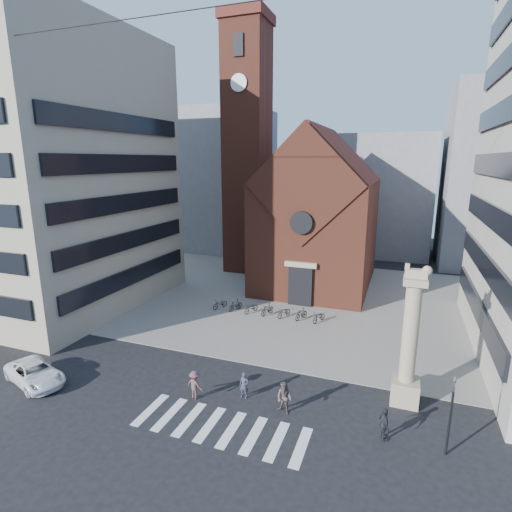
{
  "coord_description": "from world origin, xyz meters",
  "views": [
    {
      "loc": [
        9.02,
        -20.28,
        14.34
      ],
      "look_at": [
        -1.44,
        8.0,
        7.05
      ],
      "focal_mm": 28.0,
      "sensor_mm": 36.0,
      "label": 1
    }
  ],
  "objects_px": {
    "lion_column": "(409,350)",
    "traffic_light": "(451,414)",
    "scooter_0": "(220,304)",
    "pedestrian_2": "(384,424)",
    "white_car": "(35,373)",
    "pedestrian_1": "(284,398)",
    "pedestrian_0": "(244,385)"
  },
  "relations": [
    {
      "from": "pedestrian_0",
      "to": "pedestrian_1",
      "type": "bearing_deg",
      "value": -9.64
    },
    {
      "from": "traffic_light",
      "to": "pedestrian_2",
      "type": "xyz_separation_m",
      "value": [
        -3.0,
        0.06,
        -1.37
      ]
    },
    {
      "from": "traffic_light",
      "to": "pedestrian_2",
      "type": "relative_size",
      "value": 2.34
    },
    {
      "from": "pedestrian_2",
      "to": "scooter_0",
      "type": "relative_size",
      "value": 1.01
    },
    {
      "from": "pedestrian_0",
      "to": "scooter_0",
      "type": "xyz_separation_m",
      "value": [
        -7.89,
        13.21,
        -0.3
      ]
    },
    {
      "from": "lion_column",
      "to": "pedestrian_1",
      "type": "height_order",
      "value": "lion_column"
    },
    {
      "from": "traffic_light",
      "to": "scooter_0",
      "type": "distance_m",
      "value": 23.98
    },
    {
      "from": "traffic_light",
      "to": "pedestrian_0",
      "type": "height_order",
      "value": "traffic_light"
    },
    {
      "from": "pedestrian_0",
      "to": "scooter_0",
      "type": "bearing_deg",
      "value": 124.45
    },
    {
      "from": "pedestrian_0",
      "to": "pedestrian_1",
      "type": "xyz_separation_m",
      "value": [
        2.76,
        -0.65,
        0.15
      ]
    },
    {
      "from": "pedestrian_1",
      "to": "white_car",
      "type": "bearing_deg",
      "value": -154.12
    },
    {
      "from": "traffic_light",
      "to": "pedestrian_2",
      "type": "height_order",
      "value": "traffic_light"
    },
    {
      "from": "scooter_0",
      "to": "traffic_light",
      "type": "bearing_deg",
      "value": -14.1
    },
    {
      "from": "pedestrian_1",
      "to": "scooter_0",
      "type": "bearing_deg",
      "value": 144.35
    },
    {
      "from": "white_car",
      "to": "pedestrian_1",
      "type": "height_order",
      "value": "pedestrian_1"
    },
    {
      "from": "white_car",
      "to": "pedestrian_1",
      "type": "bearing_deg",
      "value": -62.39
    },
    {
      "from": "white_car",
      "to": "pedestrian_0",
      "type": "height_order",
      "value": "pedestrian_0"
    },
    {
      "from": "traffic_light",
      "to": "scooter_0",
      "type": "bearing_deg",
      "value": 143.29
    },
    {
      "from": "pedestrian_1",
      "to": "pedestrian_2",
      "type": "relative_size",
      "value": 1.07
    },
    {
      "from": "lion_column",
      "to": "pedestrian_2",
      "type": "bearing_deg",
      "value": -104.35
    },
    {
      "from": "traffic_light",
      "to": "white_car",
      "type": "relative_size",
      "value": 0.88
    },
    {
      "from": "pedestrian_2",
      "to": "scooter_0",
      "type": "bearing_deg",
      "value": 23.93
    },
    {
      "from": "lion_column",
      "to": "pedestrian_2",
      "type": "xyz_separation_m",
      "value": [
        -1.01,
        -3.94,
        -2.54
      ]
    },
    {
      "from": "traffic_light",
      "to": "pedestrian_1",
      "type": "xyz_separation_m",
      "value": [
        -8.53,
        0.44,
        -1.31
      ]
    },
    {
      "from": "white_car",
      "to": "pedestrian_1",
      "type": "distance_m",
      "value": 16.49
    },
    {
      "from": "pedestrian_0",
      "to": "pedestrian_2",
      "type": "relative_size",
      "value": 0.91
    },
    {
      "from": "scooter_0",
      "to": "lion_column",
      "type": "bearing_deg",
      "value": -8.32
    },
    {
      "from": "traffic_light",
      "to": "pedestrian_0",
      "type": "xyz_separation_m",
      "value": [
        -11.29,
        1.09,
        -1.46
      ]
    },
    {
      "from": "lion_column",
      "to": "pedestrian_0",
      "type": "distance_m",
      "value": 10.09
    },
    {
      "from": "pedestrian_1",
      "to": "scooter_0",
      "type": "height_order",
      "value": "pedestrian_1"
    },
    {
      "from": "white_car",
      "to": "pedestrian_2",
      "type": "bearing_deg",
      "value": -65.65
    },
    {
      "from": "lion_column",
      "to": "traffic_light",
      "type": "height_order",
      "value": "lion_column"
    }
  ]
}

